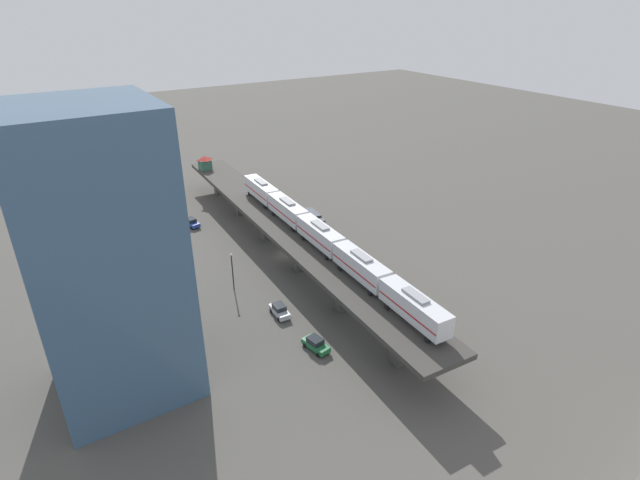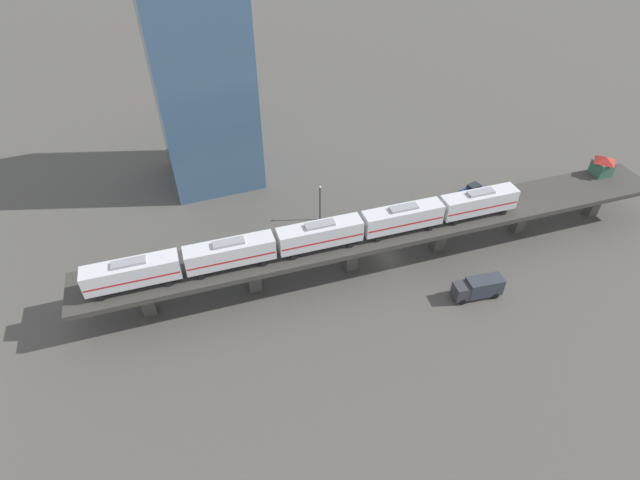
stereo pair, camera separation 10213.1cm
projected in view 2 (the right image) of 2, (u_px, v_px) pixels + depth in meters
ground_plane at (388, 259)px, 78.94m from camera, size 400.00×400.00×0.00m
elevated_viaduct at (393, 231)px, 75.37m from camera, size 12.96×92.30×6.50m
subway_train at (320, 234)px, 69.33m from camera, size 5.92×62.46×4.45m
signal_hut at (603, 165)px, 84.75m from camera, size 3.38×3.38×3.40m
street_car_blue at (473, 189)px, 92.18m from camera, size 2.67×4.68×1.89m
street_car_silver at (263, 240)px, 80.98m from camera, size 2.09×4.47×1.89m
street_car_green at (200, 256)px, 77.94m from camera, size 2.50×4.64×1.89m
delivery_truck at (478, 287)px, 71.57m from camera, size 3.11×7.42×3.20m
street_lamp at (320, 200)px, 84.11m from camera, size 0.44×0.44×6.94m
office_tower at (202, 86)px, 86.22m from camera, size 16.00×16.00×36.00m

